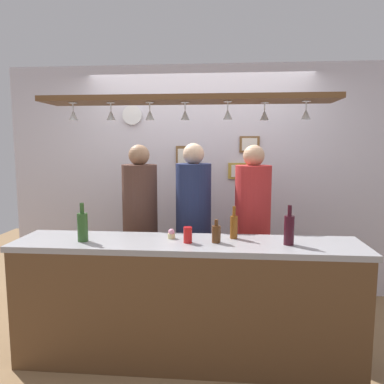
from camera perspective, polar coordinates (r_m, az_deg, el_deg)
The scene contains 24 objects.
ground_plane at distance 3.57m, azimuth -0.15°, elevation -21.35°, with size 8.00×8.00×0.00m, color olive.
back_wall at distance 4.25m, azimuth 1.18°, elevation 1.71°, with size 4.40×0.06×2.60m, color silver.
bar_counter at distance 2.84m, azimuth -1.10°, elevation -14.48°, with size 2.70×0.55×0.97m.
overhead_glass_rack at distance 2.86m, azimuth -0.73°, elevation 14.08°, with size 2.20×0.36×0.04m, color brown.
hanging_wineglass_far_left at distance 3.00m, azimuth -17.84°, elevation 11.28°, with size 0.07×0.07×0.13m.
hanging_wineglass_left at distance 2.92m, azimuth -12.38°, elevation 11.58°, with size 0.07×0.07×0.13m.
hanging_wineglass_center_left at distance 2.85m, azimuth -6.53°, elevation 11.80°, with size 0.07×0.07×0.13m.
hanging_wineglass_center at distance 2.83m, azimuth -1.08°, elevation 11.88°, with size 0.07×0.07×0.13m.
hanging_wineglass_center_right at distance 2.79m, azimuth 5.53°, elevation 11.92°, with size 0.07×0.07×0.13m.
hanging_wineglass_right at distance 2.90m, azimuth 11.12°, elevation 11.64°, with size 0.07×0.07×0.13m.
hanging_wineglass_far_right at distance 2.87m, azimuth 17.17°, elevation 11.49°, with size 0.07×0.07×0.13m.
person_left_brown_shirt at distance 3.66m, azimuth -8.01°, elevation -3.44°, with size 0.34×0.34×1.72m.
person_middle_navy_shirt at distance 3.57m, azimuth 0.23°, elevation -3.48°, with size 0.34×0.34×1.73m.
person_right_red_shirt at distance 3.57m, azimuth 9.33°, elevation -3.75°, with size 0.34×0.34×1.71m.
bottle_wine_dark_red at distance 2.86m, azimuth 14.75°, elevation -5.57°, with size 0.08×0.08×0.30m.
bottle_beer_brown_stubby at distance 2.84m, azimuth 3.76°, elevation -6.41°, with size 0.07×0.07×0.18m.
bottle_beer_amber_tall at distance 2.97m, azimuth 6.48°, elevation -5.24°, with size 0.06×0.06×0.26m.
bottle_champagne_green at distance 2.99m, azimuth -16.53°, elevation -5.08°, with size 0.08×0.08×0.30m.
drink_can at distance 2.83m, azimuth -0.65°, elevation -6.64°, with size 0.07×0.07×0.12m, color red.
cupcake at distance 2.97m, azimuth -3.20°, elevation -6.49°, with size 0.06×0.06×0.08m.
picture_frame_lower_pair at distance 4.19m, azimuth 7.64°, elevation 3.24°, with size 0.30×0.02×0.18m.
picture_frame_crest at distance 4.21m, azimuth -1.26°, elevation 5.36°, with size 0.18×0.02×0.26m.
picture_frame_upper_small at distance 4.19m, azimuth 8.86°, elevation 7.28°, with size 0.22×0.02×0.18m.
wall_clock at distance 4.32m, azimuth -9.20°, elevation 11.64°, with size 0.22×0.22×0.03m, color white.
Camera 1 is at (0.28, -3.12, 1.71)m, focal length 34.57 mm.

